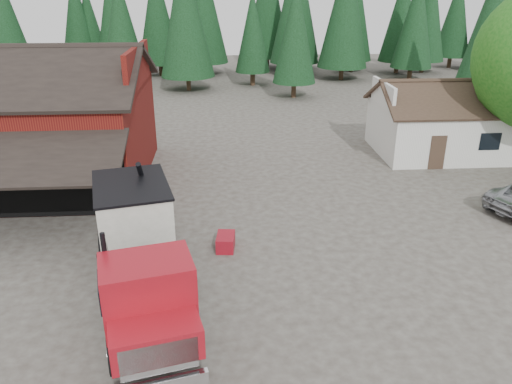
{
  "coord_description": "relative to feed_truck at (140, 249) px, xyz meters",
  "views": [
    {
      "loc": [
        -0.69,
        -16.37,
        9.96
      ],
      "look_at": [
        0.63,
        3.0,
        1.8
      ],
      "focal_mm": 35.0,
      "sensor_mm": 36.0,
      "label": 1
    }
  ],
  "objects": [
    {
      "name": "red_barn",
      "position": [
        -7.5,
        11.88,
        0.71
      ],
      "size": [
        12.8,
        13.63,
        7.18
      ],
      "color": "maroon",
      "rests_on": "ground"
    },
    {
      "name": "near_pine_c",
      "position": [
        25.5,
        27.98,
        4.91
      ],
      "size": [
        4.84,
        4.84,
        12.4
      ],
      "color": "#382619",
      "rests_on": "ground"
    },
    {
      "name": "near_pine_d",
      "position": [
        -0.5,
        35.98,
        5.41
      ],
      "size": [
        5.28,
        5.28,
        13.4
      ],
      "color": "#382619",
      "rests_on": "ground"
    },
    {
      "name": "farmhouse",
      "position": [
        16.5,
        14.97,
        -0.32
      ],
      "size": [
        8.6,
        6.42,
        4.65
      ],
      "color": "silver",
      "rests_on": "ground"
    },
    {
      "name": "near_pine_b",
      "position": [
        9.5,
        31.98,
        3.9
      ],
      "size": [
        3.96,
        3.96,
        10.4
      ],
      "color": "#382619",
      "rests_on": "ground"
    },
    {
      "name": "equip_box",
      "position": [
        2.79,
        3.43,
        -1.68
      ],
      "size": [
        0.8,
        1.16,
        0.6
      ],
      "primitive_type": "cube",
      "rotation": [
        0.0,
        0.0,
        -0.1
      ],
      "color": "maroon",
      "rests_on": "ground"
    },
    {
      "name": "conifer_backdrop",
      "position": [
        3.5,
        43.98,
        -1.98
      ],
      "size": [
        76.0,
        16.0,
        16.0
      ],
      "primitive_type": null,
      "color": "black",
      "rests_on": "ground"
    },
    {
      "name": "feed_truck",
      "position": [
        0.0,
        0.0,
        0.0
      ],
      "size": [
        4.64,
        9.73,
        4.25
      ],
      "rotation": [
        0.0,
        0.0,
        0.24
      ],
      "color": "black",
      "rests_on": "ground"
    },
    {
      "name": "ground",
      "position": [
        3.5,
        1.98,
        -1.98
      ],
      "size": [
        120.0,
        120.0,
        0.0
      ],
      "primitive_type": "plane",
      "color": "#403A33",
      "rests_on": "ground"
    }
  ]
}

